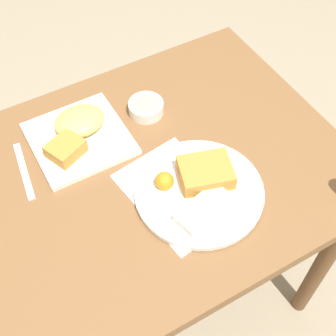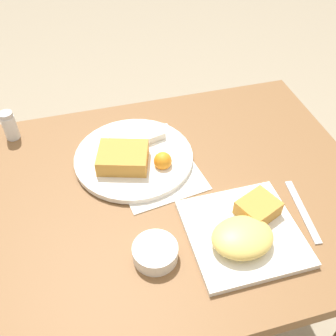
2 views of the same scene
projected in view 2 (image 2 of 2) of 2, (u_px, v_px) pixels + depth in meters
The scene contains 8 objects.
ground_plane at pixel (170, 323), 1.43m from camera, with size 8.00×8.00×0.00m, color gray.
dining_table at pixel (170, 216), 0.99m from camera, with size 0.94×0.72×0.73m.
menu_card at pixel (152, 164), 0.98m from camera, with size 0.23×0.29×0.00m.
plate_square_near at pixel (245, 231), 0.81m from camera, with size 0.23×0.23×0.06m.
plate_oval_far at pixel (133, 156), 0.98m from camera, with size 0.30×0.30×0.05m.
sauce_ramekin at pixel (155, 252), 0.78m from camera, with size 0.09×0.09×0.03m.
salt_shaker at pixel (10, 127), 1.03m from camera, with size 0.04×0.04×0.08m.
butter_knife at pixel (302, 211), 0.87m from camera, with size 0.04×0.18×0.00m.
Camera 2 is at (-0.17, -0.59, 1.41)m, focal length 42.00 mm.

